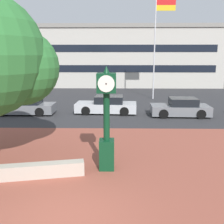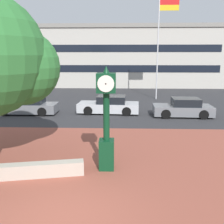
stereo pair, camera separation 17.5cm
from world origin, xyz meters
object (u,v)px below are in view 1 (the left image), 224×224
(car_street_mid, at_px, (25,106))
(car_street_distant, at_px, (107,105))
(civic_building, at_px, (128,56))
(street_clock, at_px, (107,119))
(car_street_near, at_px, (181,108))
(flagpole_primary, at_px, (157,39))

(car_street_mid, relative_size, car_street_distant, 0.98)
(car_street_mid, bearing_deg, civic_building, -20.25)
(street_clock, bearing_deg, car_street_near, 60.65)
(street_clock, bearing_deg, flagpole_primary, 74.99)
(car_street_near, distance_m, flagpole_primary, 9.08)
(car_street_mid, bearing_deg, car_street_distant, -85.70)
(street_clock, xyz_separation_m, civic_building, (2.05, 32.39, 2.16))
(car_street_near, bearing_deg, civic_building, 8.65)
(car_street_distant, height_order, flagpole_primary, flagpole_primary)
(flagpole_primary, bearing_deg, car_street_mid, -145.87)
(street_clock, relative_size, flagpole_primary, 0.40)
(car_street_distant, distance_m, flagpole_primary, 9.49)
(car_street_near, height_order, car_street_mid, same)
(street_clock, height_order, car_street_near, street_clock)
(car_street_near, distance_m, civic_building, 23.87)
(car_street_mid, xyz_separation_m, car_street_distant, (5.97, 0.47, 0.00))
(street_clock, bearing_deg, car_street_mid, 123.28)
(car_street_distant, distance_m, civic_building, 22.98)
(flagpole_primary, bearing_deg, car_street_near, -84.53)
(street_clock, height_order, flagpole_primary, flagpole_primary)
(street_clock, xyz_separation_m, car_street_near, (4.85, 8.95, -1.34))
(car_street_mid, xyz_separation_m, civic_building, (8.39, 23.06, 3.49))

